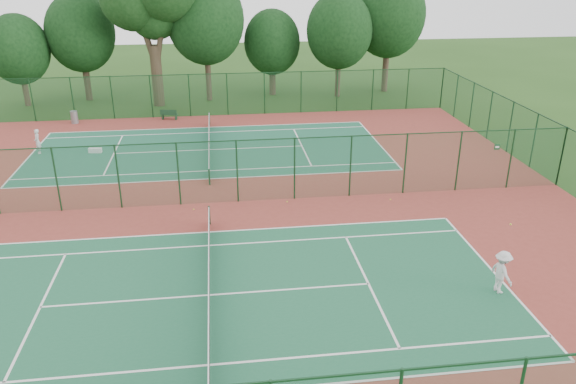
% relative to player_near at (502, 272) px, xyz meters
% --- Properties ---
extents(ground, '(120.00, 120.00, 0.00)m').
position_rel_player_near_xyz_m(ground, '(-11.38, 10.21, -0.91)').
color(ground, '#234916').
rests_on(ground, ground).
extents(red_pad, '(40.00, 36.00, 0.01)m').
position_rel_player_near_xyz_m(red_pad, '(-11.38, 10.21, -0.91)').
color(red_pad, maroon).
rests_on(red_pad, ground).
extents(court_near, '(23.77, 10.97, 0.01)m').
position_rel_player_near_xyz_m(court_near, '(-11.38, 1.21, -0.90)').
color(court_near, '#1D5C3C').
rests_on(court_near, red_pad).
extents(court_far, '(23.77, 10.97, 0.01)m').
position_rel_player_near_xyz_m(court_far, '(-11.38, 19.21, -0.90)').
color(court_far, '#1D5C42').
rests_on(court_far, red_pad).
extents(fence_north, '(40.00, 0.09, 3.50)m').
position_rel_player_near_xyz_m(fence_north, '(-11.38, 28.21, 0.85)').
color(fence_north, '#174524').
rests_on(fence_north, ground).
extents(fence_east, '(0.09, 36.00, 3.50)m').
position_rel_player_near_xyz_m(fence_east, '(8.62, 10.21, 0.85)').
color(fence_east, '#1A4F2B').
rests_on(fence_east, ground).
extents(fence_divider, '(40.00, 0.09, 3.50)m').
position_rel_player_near_xyz_m(fence_divider, '(-11.38, 10.21, 0.85)').
color(fence_divider, '#194D28').
rests_on(fence_divider, ground).
extents(tennis_net_near, '(0.10, 12.90, 0.97)m').
position_rel_player_near_xyz_m(tennis_net_near, '(-11.38, 1.21, -0.37)').
color(tennis_net_near, '#12321C').
rests_on(tennis_net_near, ground).
extents(tennis_net_far, '(0.10, 12.90, 0.97)m').
position_rel_player_near_xyz_m(tennis_net_far, '(-11.38, 19.21, -0.37)').
color(tennis_net_far, '#14371F').
rests_on(tennis_net_far, ground).
extents(player_near, '(0.86, 1.25, 1.79)m').
position_rel_player_near_xyz_m(player_near, '(0.00, 0.00, 0.00)').
color(player_near, silver).
rests_on(player_near, court_near).
extents(player_far, '(0.59, 0.71, 1.66)m').
position_rel_player_near_xyz_m(player_far, '(-22.77, 19.94, -0.06)').
color(player_far, silver).
rests_on(player_far, court_far).
extents(trash_bin, '(0.72, 0.72, 0.99)m').
position_rel_player_near_xyz_m(trash_bin, '(-21.99, 27.23, -0.41)').
color(trash_bin, gray).
rests_on(trash_bin, red_pad).
extents(bench, '(1.42, 0.71, 0.84)m').
position_rel_player_near_xyz_m(bench, '(-14.63, 27.35, -0.47)').
color(bench, '#12351C').
rests_on(bench, red_pad).
extents(kit_bag, '(0.88, 0.42, 0.32)m').
position_rel_player_near_xyz_m(kit_bag, '(-19.05, 19.60, -0.74)').
color(kit_bag, silver).
rests_on(kit_bag, red_pad).
extents(stray_ball_a, '(0.07, 0.07, 0.07)m').
position_rel_player_near_xyz_m(stray_ball_a, '(-7.23, 9.75, -0.87)').
color(stray_ball_a, '#CED331').
rests_on(stray_ball_a, red_pad).
extents(stray_ball_b, '(0.07, 0.07, 0.07)m').
position_rel_player_near_xyz_m(stray_ball_b, '(-1.60, 9.32, -0.87)').
color(stray_ball_b, '#D8F037').
rests_on(stray_ball_b, red_pad).
extents(stray_ball_c, '(0.07, 0.07, 0.07)m').
position_rel_player_near_xyz_m(stray_ball_c, '(-12.22, 9.39, -0.87)').
color(stray_ball_c, yellow).
rests_on(stray_ball_c, red_pad).
extents(evergreen_row, '(39.00, 5.00, 12.00)m').
position_rel_player_near_xyz_m(evergreen_row, '(-10.88, 34.46, -0.91)').
color(evergreen_row, black).
rests_on(evergreen_row, ground).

